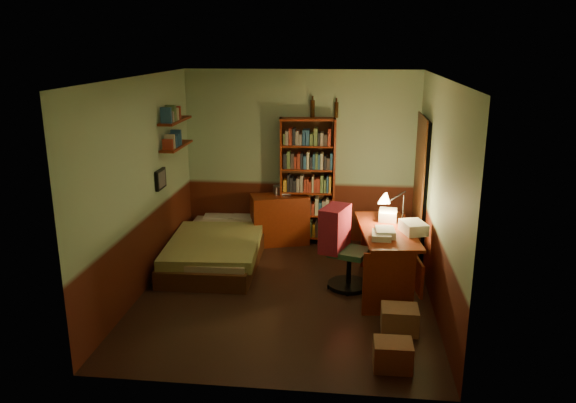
# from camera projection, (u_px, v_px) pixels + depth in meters

# --- Properties ---
(floor) EXTENTS (3.50, 4.00, 0.02)m
(floor) POSITION_uv_depth(u_px,v_px,m) (286.00, 293.00, 6.93)
(floor) COLOR black
(floor) RESTS_ON ground
(ceiling) EXTENTS (3.50, 4.00, 0.02)m
(ceiling) POSITION_uv_depth(u_px,v_px,m) (285.00, 77.00, 6.21)
(ceiling) COLOR silver
(ceiling) RESTS_ON wall_back
(wall_back) EXTENTS (3.50, 0.02, 2.60)m
(wall_back) POSITION_uv_depth(u_px,v_px,m) (301.00, 157.00, 8.49)
(wall_back) COLOR gray
(wall_back) RESTS_ON ground
(wall_left) EXTENTS (0.02, 4.00, 2.60)m
(wall_left) POSITION_uv_depth(u_px,v_px,m) (141.00, 187.00, 6.76)
(wall_left) COLOR gray
(wall_left) RESTS_ON ground
(wall_right) EXTENTS (0.02, 4.00, 2.60)m
(wall_right) POSITION_uv_depth(u_px,v_px,m) (439.00, 195.00, 6.38)
(wall_right) COLOR gray
(wall_right) RESTS_ON ground
(wall_front) EXTENTS (3.50, 0.02, 2.60)m
(wall_front) POSITION_uv_depth(u_px,v_px,m) (257.00, 253.00, 4.65)
(wall_front) COLOR gray
(wall_front) RESTS_ON ground
(doorway) EXTENTS (0.06, 0.90, 2.00)m
(doorway) POSITION_uv_depth(u_px,v_px,m) (421.00, 192.00, 7.70)
(doorway) COLOR black
(doorway) RESTS_ON ground
(door_trim) EXTENTS (0.02, 0.98, 2.08)m
(door_trim) POSITION_uv_depth(u_px,v_px,m) (418.00, 191.00, 7.71)
(door_trim) COLOR #3C1F0E
(door_trim) RESTS_ON ground
(bed) EXTENTS (1.19, 2.17, 0.64)m
(bed) POSITION_uv_depth(u_px,v_px,m) (218.00, 238.00, 7.88)
(bed) COLOR olive
(bed) RESTS_ON ground
(dresser) EXTENTS (0.94, 0.66, 0.75)m
(dresser) POSITION_uv_depth(u_px,v_px,m) (280.00, 219.00, 8.54)
(dresser) COLOR #661F0C
(dresser) RESTS_ON ground
(mini_stereo) EXTENTS (0.28, 0.25, 0.12)m
(mini_stereo) POSITION_uv_depth(u_px,v_px,m) (282.00, 190.00, 8.54)
(mini_stereo) COLOR #B2B2B7
(mini_stereo) RESTS_ON dresser
(bookshelf) EXTENTS (0.84, 0.35, 1.91)m
(bookshelf) POSITION_uv_depth(u_px,v_px,m) (307.00, 182.00, 8.42)
(bookshelf) COLOR #661F0C
(bookshelf) RESTS_ON ground
(bottle_left) EXTENTS (0.07, 0.07, 0.25)m
(bottle_left) POSITION_uv_depth(u_px,v_px,m) (312.00, 109.00, 8.22)
(bottle_left) COLOR black
(bottle_left) RESTS_ON bookshelf
(bottle_right) EXTENTS (0.08, 0.08, 0.22)m
(bottle_right) POSITION_uv_depth(u_px,v_px,m) (336.00, 110.00, 8.18)
(bottle_right) COLOR black
(bottle_right) RESTS_ON bookshelf
(desk) EXTENTS (0.78, 1.53, 0.79)m
(desk) POSITION_uv_depth(u_px,v_px,m) (385.00, 259.00, 6.94)
(desk) COLOR #661F0C
(desk) RESTS_ON ground
(paper_stack) EXTENTS (0.34, 0.40, 0.14)m
(paper_stack) POSITION_uv_depth(u_px,v_px,m) (413.00, 227.00, 6.67)
(paper_stack) COLOR silver
(paper_stack) RESTS_ON desk
(desk_lamp) EXTENTS (0.18, 0.18, 0.53)m
(desk_lamp) POSITION_uv_depth(u_px,v_px,m) (404.00, 202.00, 7.01)
(desk_lamp) COLOR black
(desk_lamp) RESTS_ON desk
(office_chair) EXTENTS (0.56, 0.53, 0.91)m
(office_chair) POSITION_uv_depth(u_px,v_px,m) (349.00, 253.00, 6.96)
(office_chair) COLOR #2C613D
(office_chair) RESTS_ON ground
(red_jacket) EXTENTS (0.33, 0.51, 0.56)m
(red_jacket) POSITION_uv_depth(u_px,v_px,m) (332.00, 200.00, 6.59)
(red_jacket) COLOR #A62035
(red_jacket) RESTS_ON office_chair
(wall_shelf_lower) EXTENTS (0.20, 0.90, 0.03)m
(wall_shelf_lower) POSITION_uv_depth(u_px,v_px,m) (177.00, 146.00, 7.71)
(wall_shelf_lower) COLOR #661F0C
(wall_shelf_lower) RESTS_ON wall_left
(wall_shelf_upper) EXTENTS (0.20, 0.90, 0.03)m
(wall_shelf_upper) POSITION_uv_depth(u_px,v_px,m) (175.00, 121.00, 7.62)
(wall_shelf_upper) COLOR #661F0C
(wall_shelf_upper) RESTS_ON wall_left
(framed_picture) EXTENTS (0.04, 0.32, 0.26)m
(framed_picture) POSITION_uv_depth(u_px,v_px,m) (161.00, 179.00, 7.34)
(framed_picture) COLOR black
(framed_picture) RESTS_ON wall_left
(cardboard_box_a) EXTENTS (0.36, 0.29, 0.27)m
(cardboard_box_a) POSITION_uv_depth(u_px,v_px,m) (393.00, 355.00, 5.29)
(cardboard_box_a) COLOR #8A6245
(cardboard_box_a) RESTS_ON ground
(cardboard_box_b) EXTENTS (0.39, 0.32, 0.27)m
(cardboard_box_b) POSITION_uv_depth(u_px,v_px,m) (399.00, 319.00, 5.97)
(cardboard_box_b) COLOR #8A6245
(cardboard_box_b) RESTS_ON ground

